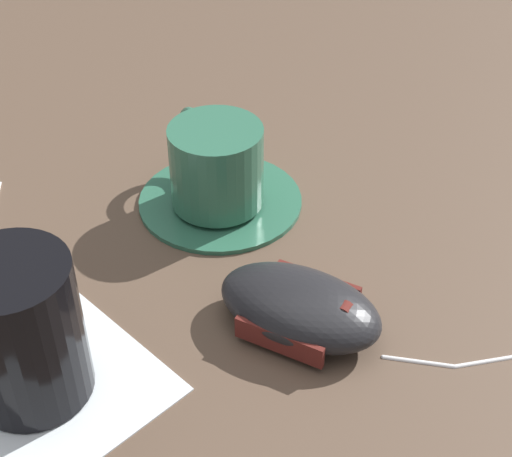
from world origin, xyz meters
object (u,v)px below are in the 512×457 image
(saucer, at_px, (220,199))
(computer_mouse, at_px, (300,307))
(coffee_cup, at_px, (215,164))
(drinking_glass, at_px, (21,331))

(saucer, bearing_deg, computer_mouse, 176.90)
(coffee_cup, relative_size, drinking_glass, 1.06)
(saucer, height_order, coffee_cup, coffee_cup)
(coffee_cup, bearing_deg, saucer, -58.84)
(computer_mouse, bearing_deg, drinking_glass, 82.14)
(computer_mouse, distance_m, drinking_glass, 0.18)
(coffee_cup, bearing_deg, computer_mouse, 178.59)
(saucer, distance_m, drinking_glass, 0.23)
(computer_mouse, height_order, drinking_glass, drinking_glass)
(coffee_cup, height_order, computer_mouse, coffee_cup)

